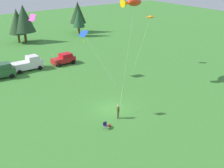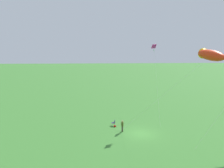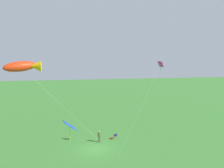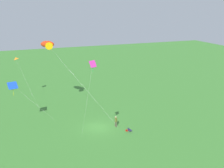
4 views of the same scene
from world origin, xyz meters
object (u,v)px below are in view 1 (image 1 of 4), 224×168
object	(u,v)px
kite_large_fish	(133,2)
kite_diamond_blue	(84,35)
folding_chair	(105,125)
car_red_sedan	(64,59)
kite_delta_orange	(150,16)
backpack_on_grass	(109,126)
person_kite_flyer	(118,111)
kite_diamond_rainbow	(35,22)
truck_white_pickup	(28,64)

from	to	relation	value
kite_large_fish	kite_diamond_blue	size ratio (longest dim) A/B	1.70
folding_chair	car_red_sedan	distance (m)	24.40
folding_chair	kite_delta_orange	xyz separation A→B (m)	(19.63, 14.48, 7.97)
backpack_on_grass	person_kite_flyer	bearing A→B (deg)	26.86
person_kite_flyer	kite_diamond_blue	xyz separation A→B (m)	(4.17, 14.14, 5.90)
backpack_on_grass	kite_large_fish	bearing A→B (deg)	40.91
kite_diamond_rainbow	kite_large_fish	bearing A→B (deg)	9.83
kite_diamond_blue	kite_diamond_rainbow	bearing A→B (deg)	-142.56
kite_diamond_rainbow	backpack_on_grass	bearing A→B (deg)	-52.99
backpack_on_grass	car_red_sedan	size ratio (longest dim) A/B	0.07
truck_white_pickup	kite_diamond_blue	xyz separation A→B (m)	(5.91, -8.73, 5.82)
person_kite_flyer	kite_diamond_blue	bearing A→B (deg)	138.99
kite_delta_orange	kite_diamond_rainbow	world-z (taller)	kite_diamond_rainbow
backpack_on_grass	kite_delta_orange	world-z (taller)	kite_delta_orange
backpack_on_grass	kite_diamond_rainbow	xyz separation A→B (m)	(-4.99, 6.62, 11.19)
kite_diamond_rainbow	truck_white_pickup	bearing A→B (deg)	73.18
kite_diamond_blue	kite_delta_orange	world-z (taller)	kite_delta_orange
folding_chair	kite_diamond_blue	world-z (taller)	kite_diamond_blue
kite_diamond_rainbow	kite_delta_orange	bearing A→B (deg)	17.89
person_kite_flyer	folding_chair	world-z (taller)	person_kite_flyer
truck_white_pickup	folding_chair	bearing A→B (deg)	-92.83
folding_chair	car_red_sedan	xyz separation A→B (m)	(7.27, 23.29, 0.46)
backpack_on_grass	car_red_sedan	distance (m)	24.12
backpack_on_grass	kite_diamond_blue	bearing A→B (deg)	67.94
car_red_sedan	kite_delta_orange	distance (m)	16.93
folding_chair	person_kite_flyer	bearing A→B (deg)	108.89
kite_large_fish	backpack_on_grass	bearing A→B (deg)	-139.09
truck_white_pickup	kite_delta_orange	world-z (taller)	kite_delta_orange
kite_large_fish	kite_diamond_rainbow	distance (m)	16.03
person_kite_flyer	kite_delta_orange	distance (m)	22.89
folding_chair	kite_diamond_blue	bearing A→B (deg)	151.76
backpack_on_grass	kite_diamond_rainbow	size ratio (longest dim) A/B	0.03
kite_diamond_blue	car_red_sedan	bearing A→B (deg)	86.42
backpack_on_grass	kite_diamond_blue	distance (m)	17.69
backpack_on_grass	kite_diamond_blue	size ratio (longest dim) A/B	0.04
person_kite_flyer	kite_large_fish	size ratio (longest dim) A/B	0.14
person_kite_flyer	kite_large_fish	distance (m)	16.33
truck_white_pickup	kite_diamond_rainbow	world-z (taller)	kite_diamond_rainbow
truck_white_pickup	kite_diamond_blue	world-z (taller)	kite_diamond_blue
folding_chair	kite_large_fish	world-z (taller)	kite_large_fish
car_red_sedan	kite_large_fish	distance (m)	18.13
backpack_on_grass	kite_large_fish	xyz separation A→B (m)	(10.79, 9.35, 11.82)
backpack_on_grass	truck_white_pickup	size ratio (longest dim) A/B	0.06
car_red_sedan	kite_large_fish	world-z (taller)	kite_large_fish
backpack_on_grass	kite_delta_orange	bearing A→B (deg)	37.09
backpack_on_grass	kite_large_fish	size ratio (longest dim) A/B	0.03
folding_chair	kite_delta_orange	bearing A→B (deg)	122.08
car_red_sedan	person_kite_flyer	bearing A→B (deg)	-104.83
person_kite_flyer	folding_chair	bearing A→B (deg)	-91.38
person_kite_flyer	kite_diamond_rainbow	size ratio (longest dim) A/B	0.14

